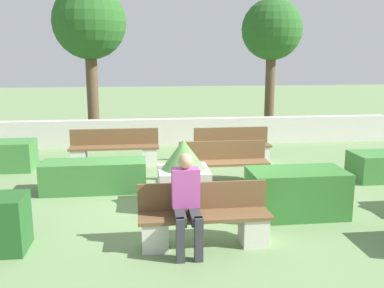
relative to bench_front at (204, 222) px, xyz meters
The scene contains 12 objects.
ground_plane 2.26m from the bench_front, 84.49° to the left, with size 60.00×60.00×0.00m, color #6B8956.
perimeter_wall 7.01m from the bench_front, 88.25° to the left, with size 13.14×0.30×0.79m.
bench_front is the anchor object (origin of this frame).
bench_left_side 4.85m from the bench_front, 73.24° to the left, with size 1.90×0.49×0.87m.
bench_right_side 3.06m from the bench_front, 73.85° to the left, with size 1.86×0.48×0.87m.
bench_back 5.02m from the bench_front, 107.67° to the left, with size 2.17×0.49×0.87m.
person_seated_man 0.51m from the bench_front, 152.36° to the right, with size 0.38×0.63×1.35m.
hedge_block_mid_left 3.25m from the bench_front, 123.64° to the left, with size 2.02×0.71×0.61m.
hedge_block_mid_right 1.95m from the bench_front, 29.46° to the left, with size 1.60×0.83×0.78m.
planter_corner_right 1.62m from the bench_front, 94.88° to the left, with size 0.88×0.88×1.22m.
tree_leftmost 9.39m from the bench_front, 105.73° to the left, with size 2.29×2.29×4.81m.
tree_center_left 9.49m from the bench_front, 67.51° to the left, with size 1.97×1.97×4.46m.
Camera 1 is at (-1.07, -7.84, 2.64)m, focal length 40.00 mm.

